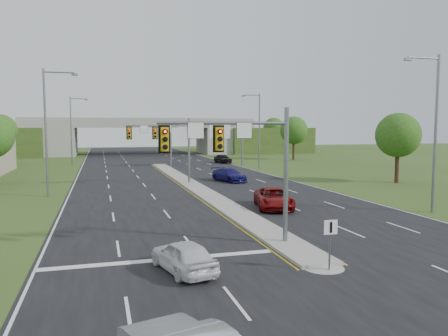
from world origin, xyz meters
TOP-DOWN VIEW (x-y plane):
  - ground at (0.00, 0.00)m, footprint 240.00×240.00m
  - road at (0.00, 35.00)m, footprint 24.00×160.00m
  - median at (0.00, 23.00)m, footprint 2.00×54.00m
  - median_nose at (0.00, -4.00)m, footprint 2.00×2.00m
  - lane_markings at (-0.60, 28.91)m, footprint 23.72×160.00m
  - signal_mast_near at (-2.26, -0.07)m, footprint 6.62×0.60m
  - signal_mast_far at (-2.26, 24.93)m, footprint 6.62×0.60m
  - keep_right_sign at (0.00, -4.53)m, footprint 0.60×0.13m
  - sign_gantry at (6.68, 44.92)m, footprint 11.58×0.44m
  - overpass at (0.00, 80.00)m, footprint 80.00×14.00m
  - lightpole_l_mid at (-13.30, 20.00)m, footprint 2.85×0.25m
  - lightpole_l_far at (-13.30, 55.00)m, footprint 2.85×0.25m
  - lightpole_r_near at (13.30, 5.00)m, footprint 2.85×0.25m
  - lightpole_r_far at (13.30, 40.00)m, footprint 2.85×0.25m
  - tree_l_mid at (-24.00, 55.00)m, footprint 5.20×5.20m
  - tree_r_near at (22.00, 20.00)m, footprint 4.80×4.80m
  - tree_r_mid at (26.00, 55.00)m, footprint 5.20×5.20m
  - tree_back_b at (-24.00, 94.00)m, footprint 5.60×5.60m
  - tree_back_c at (24.00, 94.00)m, footprint 5.60×5.60m
  - tree_back_d at (38.00, 94.00)m, footprint 6.00×6.00m
  - car_white at (-5.83, -2.87)m, footprint 2.53×4.24m
  - car_far_a at (3.27, 9.48)m, footprint 3.67×5.82m
  - car_far_b at (4.75, 26.04)m, footprint 3.41×5.42m
  - car_far_c at (11.00, 50.92)m, footprint 2.48×4.67m

SIDE VIEW (x-z plane):
  - ground at x=0.00m, z-range 0.00..0.00m
  - road at x=0.00m, z-range 0.00..0.02m
  - lane_markings at x=-0.60m, z-range 0.02..0.03m
  - median at x=0.00m, z-range 0.02..0.18m
  - median_nose at x=0.00m, z-range 0.02..0.18m
  - car_white at x=-5.83m, z-range 0.02..1.37m
  - car_far_b at x=4.75m, z-range 0.02..1.48m
  - car_far_a at x=3.27m, z-range 0.02..1.52m
  - car_far_c at x=11.00m, z-range 0.02..1.53m
  - keep_right_sign at x=0.00m, z-range 0.42..2.62m
  - overpass at x=0.00m, z-range -0.50..7.60m
  - signal_mast_near at x=-2.26m, z-range 1.23..8.23m
  - signal_mast_far at x=-2.26m, z-range 1.23..8.23m
  - tree_r_near at x=22.00m, z-range 1.38..8.98m
  - sign_gantry at x=6.68m, z-range 1.90..8.58m
  - tree_l_mid at x=-24.00m, z-range 1.44..9.57m
  - tree_r_mid at x=26.00m, z-range 1.44..9.57m
  - tree_back_b at x=-24.00m, z-range 1.35..9.67m
  - tree_back_c at x=24.00m, z-range 1.35..9.67m
  - tree_back_d at x=38.00m, z-range 1.41..10.26m
  - lightpole_l_mid at x=-13.30m, z-range 0.60..11.60m
  - lightpole_l_far at x=-13.30m, z-range 0.60..11.60m
  - lightpole_r_near at x=13.30m, z-range 0.60..11.60m
  - lightpole_r_far at x=13.30m, z-range 0.60..11.60m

